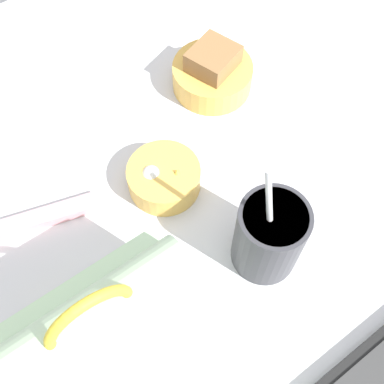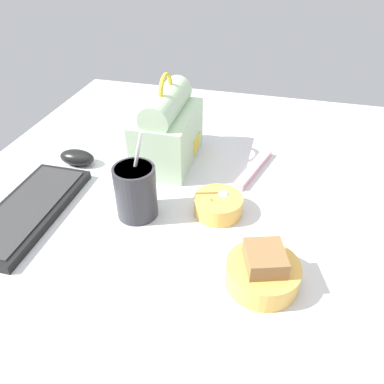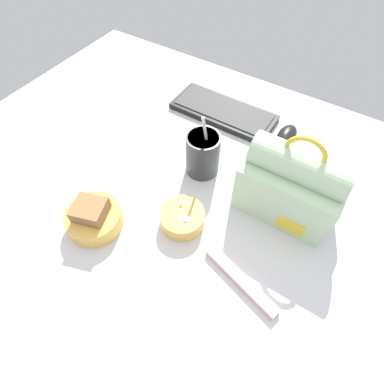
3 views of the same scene
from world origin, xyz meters
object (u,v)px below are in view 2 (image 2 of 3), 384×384
bento_bowl_snacks (218,205)px  chopstick_case (254,168)px  lunch_bag (167,129)px  computer_mouse (77,157)px  bento_bowl_sandwich (263,271)px  keyboard (28,210)px  soup_cup (136,191)px

bento_bowl_snacks → chopstick_case: 18.58cm
lunch_bag → bento_bowl_snacks: bearing=-137.4°
computer_mouse → chopstick_case: 44.10cm
bento_bowl_sandwich → chopstick_case: (34.30, 5.51, -2.02)cm
lunch_bag → bento_bowl_snacks: (-17.80, -16.40, -6.49)cm
bento_bowl_sandwich → keyboard: bearing=82.8°
soup_cup → chopstick_case: soup_cup is taller
keyboard → bento_bowl_snacks: size_ratio=3.08×
keyboard → computer_mouse: bearing=-1.5°
lunch_bag → bento_bowl_sandwich: (-34.38, -27.33, -5.78)cm
lunch_bag → soup_cup: 22.43cm
bento_bowl_snacks → computer_mouse: bento_bowl_snacks is taller
lunch_bag → bento_bowl_snacks: size_ratio=2.21×
bento_bowl_snacks → computer_mouse: (10.05, 37.99, -0.21)cm
soup_cup → chopstick_case: size_ratio=1.05×
bento_bowl_sandwich → computer_mouse: (26.63, 48.93, -0.91)cm
bento_bowl_sandwich → computer_mouse: bento_bowl_sandwich is taller
soup_cup → bento_bowl_sandwich: soup_cup is taller
computer_mouse → soup_cup: bearing=-123.8°
keyboard → lunch_bag: lunch_bag is taller
bento_bowl_sandwich → soup_cup: bearing=66.0°
bento_bowl_snacks → bento_bowl_sandwich: bearing=-146.6°
bento_bowl_sandwich → bento_bowl_snacks: size_ratio=1.23×
soup_cup → computer_mouse: (14.52, 21.73, -4.06)cm
chopstick_case → bento_bowl_snacks: bearing=163.0°
bento_bowl_snacks → chopstick_case: bento_bowl_snacks is taller
bento_bowl_snacks → lunch_bag: bearing=42.6°
keyboard → computer_mouse: (20.40, -0.54, 0.89)cm
keyboard → chopstick_case: keyboard is taller
lunch_bag → bento_bowl_sandwich: size_ratio=1.80×
soup_cup → bento_bowl_snacks: 17.30cm
computer_mouse → keyboard: bearing=178.5°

